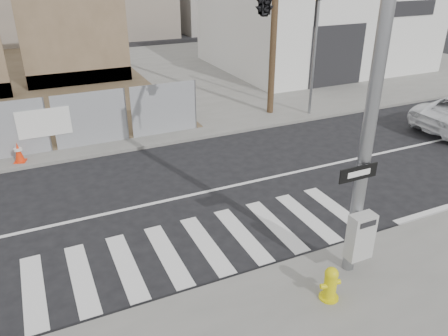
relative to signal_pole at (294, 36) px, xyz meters
name	(u,v)px	position (x,y,z in m)	size (l,w,h in m)	color
ground	(173,199)	(-2.49, 2.05, -4.78)	(100.00, 100.00, 0.00)	black
sidewalk_far	(91,85)	(-2.49, 16.05, -4.72)	(50.00, 20.00, 0.12)	slate
signal_pole	(294,36)	(0.00, 0.00, 0.00)	(0.96, 5.87, 7.00)	gray
far_signal_pole	(316,36)	(5.51, 6.65, -1.30)	(0.16, 0.20, 5.60)	gray
concrete_wall_right	(73,23)	(-2.99, 16.13, -1.40)	(5.50, 1.30, 8.00)	brown
auto_shop	(314,26)	(11.50, 15.01, -2.25)	(12.00, 10.20, 5.95)	silver
fire_hydrant	(330,283)	(-0.99, -3.38, -4.29)	(0.49, 0.49, 0.76)	#D0C40B
traffic_cone_c	(28,143)	(-6.13, 7.36, -4.34)	(0.38, 0.38, 0.65)	#F1370C
traffic_cone_d	(19,152)	(-6.47, 6.51, -4.32)	(0.45, 0.45, 0.71)	red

